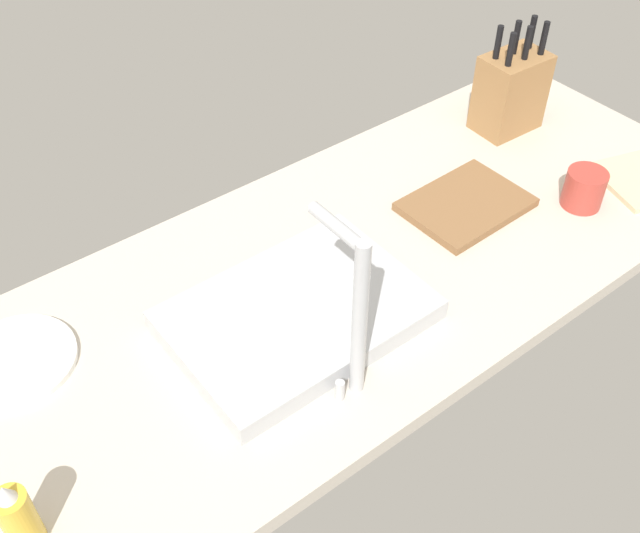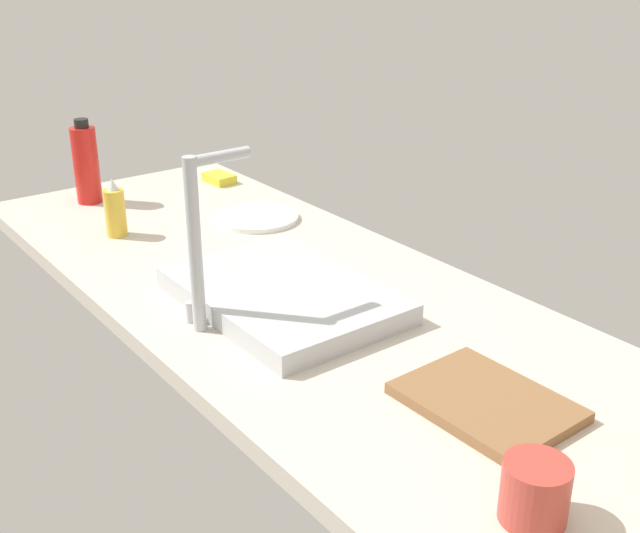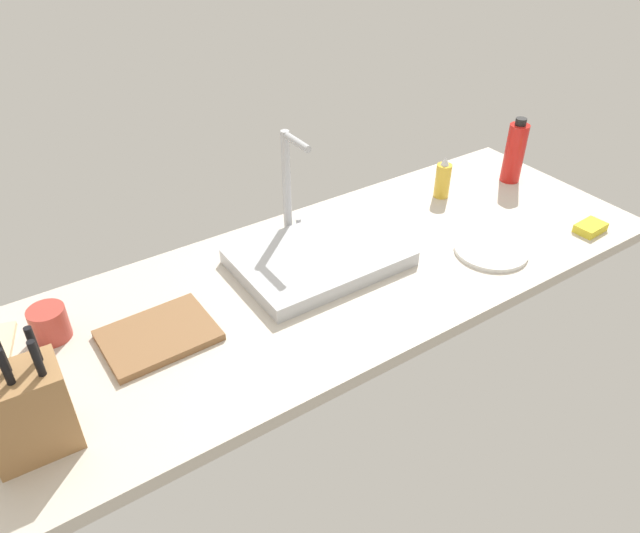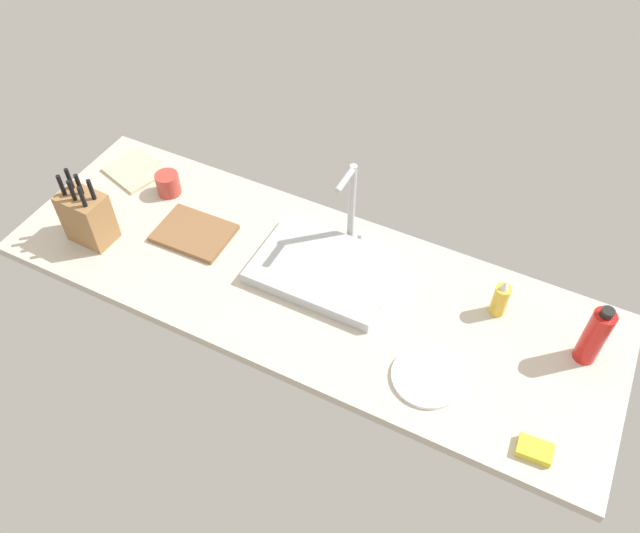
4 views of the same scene
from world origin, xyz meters
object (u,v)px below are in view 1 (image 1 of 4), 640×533
knife_block (511,91)px  coffee_mug (584,189)px  faucet (355,308)px  dinner_plate (17,360)px  soap_bottle (18,518)px  sink_basin (297,315)px  cutting_board (466,204)px

knife_block → coffee_mug: bearing=74.8°
faucet → dinner_plate: (42.08, -38.28, -17.60)cm
knife_block → soap_bottle: size_ratio=1.87×
knife_block → coffee_mug: size_ratio=3.10×
soap_bottle → coffee_mug: bearing=-179.8°
sink_basin → knife_block: (-76.86, -20.53, 7.55)cm
knife_block → soap_bottle: 134.28cm
sink_basin → faucet: faucet is taller
knife_block → dinner_plate: size_ratio=1.28×
knife_block → cutting_board: (29.61, 16.07, -8.68)cm
cutting_board → faucet: bearing=23.4°
faucet → cutting_board: (-48.28, -20.91, -17.30)cm
sink_basin → cutting_board: size_ratio=1.76×
coffee_mug → dinner_plate: bearing=-15.8°
faucet → dinner_plate: bearing=-42.3°
dinner_plate → coffee_mug: coffee_mug is taller
cutting_board → coffee_mug: size_ratio=2.98×
cutting_board → coffee_mug: (-20.05, 13.93, 3.14)cm
soap_bottle → knife_block: bearing=-166.9°
dinner_plate → cutting_board: bearing=169.1°
sink_basin → cutting_board: bearing=-174.6°
dinner_plate → faucet: bearing=137.7°
faucet → soap_bottle: 54.62cm
faucet → sink_basin: bearing=-93.6°
cutting_board → coffee_mug: coffee_mug is taller
faucet → coffee_mug: (-68.33, -6.98, -14.16)cm
faucet → cutting_board: faucet is taller
soap_bottle → dinner_plate: size_ratio=0.68×
soap_bottle → coffee_mug: (-121.17, -0.45, -1.99)cm
knife_block → cutting_board: bearing=30.9°
soap_bottle → sink_basin: bearing=-169.6°
soap_bottle → coffee_mug: soap_bottle is taller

